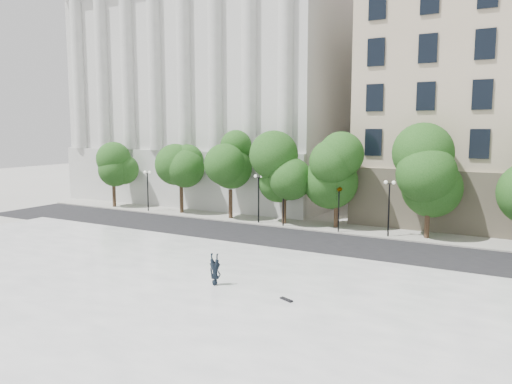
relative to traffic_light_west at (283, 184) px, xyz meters
The scene contains 11 objects.
ground 22.73m from the traffic_light_west, 83.84° to the right, with size 160.00×160.00×0.00m, color beige.
plaza 19.75m from the traffic_light_west, 82.89° to the right, with size 44.00×22.00×0.45m, color white.
street 6.15m from the traffic_light_west, 60.75° to the right, with size 60.00×8.00×0.02m, color black.
far_sidewalk 4.67m from the traffic_light_west, 35.22° to the left, with size 60.00×4.00×0.12m, color #AAA79D.
building_west 23.72m from the traffic_light_west, 131.88° to the left, with size 31.50×27.65×25.60m.
traffic_light_west is the anchor object (origin of this frame).
traffic_light_east 4.85m from the traffic_light_west, ahead, with size 0.79×1.74×4.18m.
person_lying 17.66m from the traffic_light_west, 75.03° to the right, with size 0.59×0.38×1.61m, color black.
skateboard 19.37m from the traffic_light_west, 63.31° to the right, with size 0.72×0.18×0.07m, color black.
street_trees 5.19m from the traffic_light_west, 13.61° to the left, with size 46.22×4.86×7.56m.
lamp_posts 2.73m from the traffic_light_west, ahead, with size 35.10×0.28×4.37m.
Camera 1 is at (15.72, -14.59, 8.27)m, focal length 35.00 mm.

